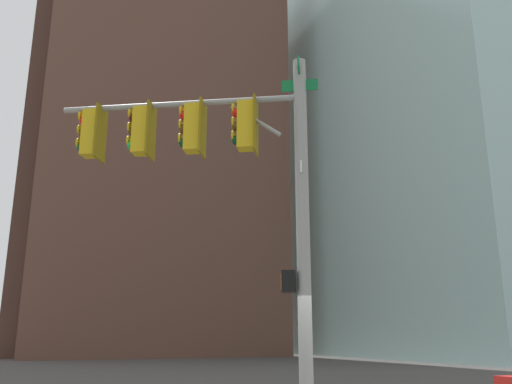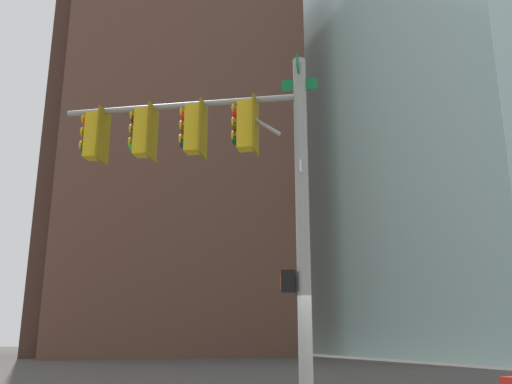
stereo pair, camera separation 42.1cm
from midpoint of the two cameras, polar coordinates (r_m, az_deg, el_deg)
signal_pole_assembly at (r=10.87m, az=-2.53°, el=2.41°), size 4.73×3.01×7.28m
building_brick_nearside at (r=58.31m, az=-8.32°, el=3.95°), size 23.14×16.37×40.95m
building_brick_midblock at (r=62.48m, az=-11.73°, el=3.01°), size 20.62×16.47×41.33m
building_brick_farside at (r=70.41m, az=23.55°, el=2.71°), size 20.25×17.91×43.16m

